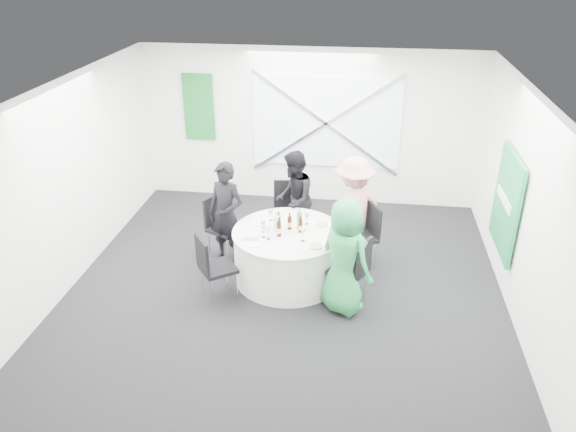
# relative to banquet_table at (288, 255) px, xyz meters

# --- Properties ---
(floor) EXTENTS (6.00, 6.00, 0.00)m
(floor) POSITION_rel_banquet_table_xyz_m (0.00, -0.20, -0.38)
(floor) COLOR black
(floor) RESTS_ON ground
(ceiling) EXTENTS (6.00, 6.00, 0.00)m
(ceiling) POSITION_rel_banquet_table_xyz_m (0.00, -0.20, 2.42)
(ceiling) COLOR silver
(ceiling) RESTS_ON wall_back
(wall_back) EXTENTS (6.00, 0.00, 6.00)m
(wall_back) POSITION_rel_banquet_table_xyz_m (0.00, 2.80, 1.02)
(wall_back) COLOR white
(wall_back) RESTS_ON floor
(wall_front) EXTENTS (6.00, 0.00, 6.00)m
(wall_front) POSITION_rel_banquet_table_xyz_m (0.00, -3.20, 1.02)
(wall_front) COLOR white
(wall_front) RESTS_ON floor
(wall_left) EXTENTS (0.00, 6.00, 6.00)m
(wall_left) POSITION_rel_banquet_table_xyz_m (-3.00, -0.20, 1.02)
(wall_left) COLOR white
(wall_left) RESTS_ON floor
(wall_right) EXTENTS (0.00, 6.00, 6.00)m
(wall_right) POSITION_rel_banquet_table_xyz_m (3.00, -0.20, 1.02)
(wall_right) COLOR white
(wall_right) RESTS_ON floor
(window_panel) EXTENTS (2.60, 0.03, 1.60)m
(window_panel) POSITION_rel_banquet_table_xyz_m (0.30, 2.76, 1.12)
(window_panel) COLOR silver
(window_panel) RESTS_ON wall_back
(window_brace_a) EXTENTS (2.63, 0.05, 1.84)m
(window_brace_a) POSITION_rel_banquet_table_xyz_m (0.30, 2.72, 1.12)
(window_brace_a) COLOR silver
(window_brace_a) RESTS_ON window_panel
(window_brace_b) EXTENTS (2.63, 0.05, 1.84)m
(window_brace_b) POSITION_rel_banquet_table_xyz_m (0.30, 2.72, 1.12)
(window_brace_b) COLOR silver
(window_brace_b) RESTS_ON window_panel
(green_banner) EXTENTS (0.55, 0.04, 1.20)m
(green_banner) POSITION_rel_banquet_table_xyz_m (-2.00, 2.75, 1.32)
(green_banner) COLOR #135F21
(green_banner) RESTS_ON wall_back
(green_sign) EXTENTS (0.05, 1.20, 1.40)m
(green_sign) POSITION_rel_banquet_table_xyz_m (2.94, 0.40, 0.82)
(green_sign) COLOR #188742
(green_sign) RESTS_ON wall_right
(banquet_table) EXTENTS (1.56, 1.56, 0.76)m
(banquet_table) POSITION_rel_banquet_table_xyz_m (0.00, 0.00, 0.00)
(banquet_table) COLOR silver
(banquet_table) RESTS_ON floor
(chair_back) EXTENTS (0.50, 0.51, 0.96)m
(chair_back) POSITION_rel_banquet_table_xyz_m (-0.19, 1.23, 0.19)
(chair_back) COLOR black
(chair_back) RESTS_ON floor
(chair_back_left) EXTENTS (0.59, 0.59, 0.97)m
(chair_back_left) POSITION_rel_banquet_table_xyz_m (-1.12, 0.54, 0.19)
(chair_back_left) COLOR black
(chair_back_left) RESTS_ON floor
(chair_back_right) EXTENTS (0.59, 0.58, 0.96)m
(chair_back_right) POSITION_rel_banquet_table_xyz_m (1.08, 0.54, 0.18)
(chair_back_right) COLOR black
(chair_back_right) RESTS_ON floor
(chair_front_right) EXTENTS (0.60, 0.60, 0.97)m
(chair_front_right) POSITION_rel_banquet_table_xyz_m (0.94, -0.50, 0.19)
(chair_front_right) COLOR black
(chair_front_right) RESTS_ON floor
(chair_front_left) EXTENTS (0.61, 0.61, 0.96)m
(chair_front_left) POSITION_rel_banquet_table_xyz_m (-0.93, -0.67, 0.18)
(chair_front_left) COLOR black
(chair_front_left) RESTS_ON floor
(person_man_back_left) EXTENTS (0.67, 0.55, 1.59)m
(person_man_back_left) POSITION_rel_banquet_table_xyz_m (-0.96, 0.35, 0.41)
(person_man_back_left) COLOR black
(person_man_back_left) RESTS_ON floor
(person_man_back) EXTENTS (0.45, 0.77, 1.54)m
(person_man_back) POSITION_rel_banquet_table_xyz_m (-0.05, 1.05, 0.39)
(person_man_back) COLOR black
(person_man_back) RESTS_ON floor
(person_woman_pink) EXTENTS (1.13, 1.05, 1.63)m
(person_woman_pink) POSITION_rel_banquet_table_xyz_m (0.88, 0.72, 0.44)
(person_woman_pink) COLOR pink
(person_woman_pink) RESTS_ON floor
(person_woman_green) EXTENTS (0.92, 0.87, 1.58)m
(person_woman_green) POSITION_rel_banquet_table_xyz_m (0.82, -0.64, 0.41)
(person_woman_green) COLOR green
(person_woman_green) RESTS_ON floor
(plate_back) EXTENTS (0.27, 0.27, 0.01)m
(plate_back) POSITION_rel_banquet_table_xyz_m (0.07, 0.60, 0.39)
(plate_back) COLOR white
(plate_back) RESTS_ON banquet_table
(plate_back_left) EXTENTS (0.26, 0.26, 0.01)m
(plate_back_left) POSITION_rel_banquet_table_xyz_m (-0.44, 0.21, 0.39)
(plate_back_left) COLOR white
(plate_back_left) RESTS_ON banquet_table
(plate_back_right) EXTENTS (0.26, 0.26, 0.04)m
(plate_back_right) POSITION_rel_banquet_table_xyz_m (0.45, 0.23, 0.40)
(plate_back_right) COLOR white
(plate_back_right) RESTS_ON banquet_table
(plate_front_right) EXTENTS (0.27, 0.27, 0.04)m
(plate_front_right) POSITION_rel_banquet_table_xyz_m (0.43, -0.42, 0.40)
(plate_front_right) COLOR white
(plate_front_right) RESTS_ON banquet_table
(plate_front_left) EXTENTS (0.28, 0.28, 0.01)m
(plate_front_left) POSITION_rel_banquet_table_xyz_m (-0.40, -0.38, 0.39)
(plate_front_left) COLOR white
(plate_front_left) RESTS_ON banquet_table
(napkin) EXTENTS (0.19, 0.14, 0.05)m
(napkin) POSITION_rel_banquet_table_xyz_m (-0.46, -0.30, 0.42)
(napkin) COLOR silver
(napkin) RESTS_ON plate_front_left
(beer_bottle_a) EXTENTS (0.06, 0.06, 0.27)m
(beer_bottle_a) POSITION_rel_banquet_table_xyz_m (-0.14, 0.06, 0.48)
(beer_bottle_a) COLOR #38170A
(beer_bottle_a) RESTS_ON banquet_table
(beer_bottle_b) EXTENTS (0.06, 0.06, 0.25)m
(beer_bottle_b) POSITION_rel_banquet_table_xyz_m (0.01, 0.08, 0.47)
(beer_bottle_b) COLOR #38170A
(beer_bottle_b) RESTS_ON banquet_table
(beer_bottle_c) EXTENTS (0.06, 0.06, 0.24)m
(beer_bottle_c) POSITION_rel_banquet_table_xyz_m (0.17, 0.01, 0.47)
(beer_bottle_c) COLOR #38170A
(beer_bottle_c) RESTS_ON banquet_table
(beer_bottle_d) EXTENTS (0.06, 0.06, 0.28)m
(beer_bottle_d) POSITION_rel_banquet_table_xyz_m (-0.10, -0.15, 0.49)
(beer_bottle_d) COLOR #38170A
(beer_bottle_d) RESTS_ON banquet_table
(green_water_bottle) EXTENTS (0.08, 0.08, 0.29)m
(green_water_bottle) POSITION_rel_banquet_table_xyz_m (0.14, 0.13, 0.49)
(green_water_bottle) COLOR green
(green_water_bottle) RESTS_ON banquet_table
(clear_water_bottle) EXTENTS (0.08, 0.08, 0.30)m
(clear_water_bottle) POSITION_rel_banquet_table_xyz_m (-0.16, -0.02, 0.50)
(clear_water_bottle) COLOR silver
(clear_water_bottle) RESTS_ON banquet_table
(wine_glass_a) EXTENTS (0.07, 0.07, 0.17)m
(wine_glass_a) POSITION_rel_banquet_table_xyz_m (0.24, -0.24, 0.50)
(wine_glass_a) COLOR white
(wine_glass_a) RESTS_ON banquet_table
(wine_glass_b) EXTENTS (0.07, 0.07, 0.17)m
(wine_glass_b) POSITION_rel_banquet_table_xyz_m (-0.34, -0.06, 0.50)
(wine_glass_b) COLOR white
(wine_glass_b) RESTS_ON banquet_table
(wine_glass_c) EXTENTS (0.07, 0.07, 0.17)m
(wine_glass_c) POSITION_rel_banquet_table_xyz_m (-0.29, 0.30, 0.50)
(wine_glass_c) COLOR white
(wine_glass_c) RESTS_ON banquet_table
(wine_glass_d) EXTENTS (0.07, 0.07, 0.17)m
(wine_glass_d) POSITION_rel_banquet_table_xyz_m (-0.23, -0.25, 0.50)
(wine_glass_d) COLOR white
(wine_glass_d) RESTS_ON banquet_table
(wine_glass_e) EXTENTS (0.07, 0.07, 0.17)m
(wine_glass_e) POSITION_rel_banquet_table_xyz_m (-0.31, -0.21, 0.50)
(wine_glass_e) COLOR white
(wine_glass_e) RESTS_ON banquet_table
(wine_glass_f) EXTENTS (0.07, 0.07, 0.17)m
(wine_glass_f) POSITION_rel_banquet_table_xyz_m (0.23, 0.26, 0.50)
(wine_glass_f) COLOR white
(wine_glass_f) RESTS_ON banquet_table
(fork_a) EXTENTS (0.10, 0.13, 0.01)m
(fork_a) POSITION_rel_banquet_table_xyz_m (0.33, -0.47, 0.38)
(fork_a) COLOR silver
(fork_a) RESTS_ON banquet_table
(knife_a) EXTENTS (0.11, 0.13, 0.01)m
(knife_a) POSITION_rel_banquet_table_xyz_m (0.53, -0.21, 0.38)
(knife_a) COLOR silver
(knife_a) RESTS_ON banquet_table
(fork_b) EXTENTS (0.15, 0.02, 0.01)m
(fork_b) POSITION_rel_banquet_table_xyz_m (0.20, 0.54, 0.38)
(fork_b) COLOR silver
(fork_b) RESTS_ON banquet_table
(knife_b) EXTENTS (0.15, 0.02, 0.01)m
(knife_b) POSITION_rel_banquet_table_xyz_m (-0.20, 0.54, 0.38)
(knife_b) COLOR silver
(knife_b) RESTS_ON banquet_table
(fork_c) EXTENTS (0.09, 0.14, 0.01)m
(fork_c) POSITION_rel_banquet_table_xyz_m (0.56, 0.14, 0.38)
(fork_c) COLOR silver
(fork_c) RESTS_ON banquet_table
(knife_c) EXTENTS (0.09, 0.14, 0.01)m
(knife_c) POSITION_rel_banquet_table_xyz_m (0.38, 0.43, 0.38)
(knife_c) COLOR silver
(knife_c) RESTS_ON banquet_table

